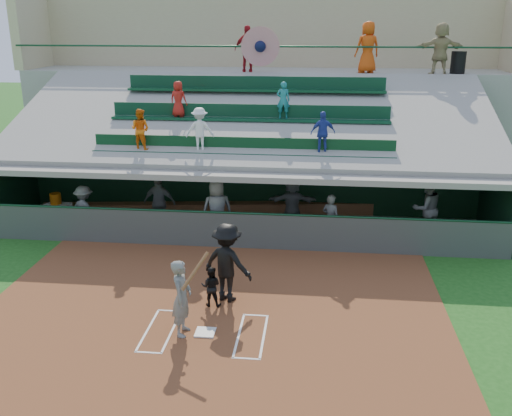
# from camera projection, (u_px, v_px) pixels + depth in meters

# --- Properties ---
(ground) EXTENTS (100.00, 100.00, 0.00)m
(ground) POSITION_uv_depth(u_px,v_px,m) (205.00, 334.00, 12.57)
(ground) COLOR #1A4F16
(ground) RESTS_ON ground
(dirt_slab) EXTENTS (11.00, 9.00, 0.02)m
(dirt_slab) POSITION_uv_depth(u_px,v_px,m) (209.00, 322.00, 13.04)
(dirt_slab) COLOR brown
(dirt_slab) RESTS_ON ground
(home_plate) EXTENTS (0.43, 0.43, 0.03)m
(home_plate) POSITION_uv_depth(u_px,v_px,m) (205.00, 332.00, 12.56)
(home_plate) COLOR silver
(home_plate) RESTS_ON dirt_slab
(batters_box_chalk) EXTENTS (2.65, 1.85, 0.01)m
(batters_box_chalk) POSITION_uv_depth(u_px,v_px,m) (205.00, 333.00, 12.57)
(batters_box_chalk) COLOR white
(batters_box_chalk) RESTS_ON dirt_slab
(dugout_floor) EXTENTS (16.00, 3.50, 0.04)m
(dugout_floor) POSITION_uv_depth(u_px,v_px,m) (244.00, 228.00, 18.94)
(dugout_floor) COLOR gray
(dugout_floor) RESTS_ON ground
(concourse_slab) EXTENTS (20.00, 3.00, 4.60)m
(concourse_slab) POSITION_uv_depth(u_px,v_px,m) (264.00, 124.00, 24.59)
(concourse_slab) COLOR gray
(concourse_slab) RESTS_ON ground
(grandstand) EXTENTS (20.40, 10.40, 7.80)m
(grandstand) POSITION_uv_depth(u_px,v_px,m) (256.00, 139.00, 21.79)
(grandstand) COLOR #464A46
(grandstand) RESTS_ON ground
(batter_at_plate) EXTENTS (0.85, 0.74, 1.95)m
(batter_at_plate) POSITION_uv_depth(u_px,v_px,m) (182.00, 297.00, 12.28)
(batter_at_plate) COLOR #5E615B
(batter_at_plate) RESTS_ON dirt_slab
(catcher) EXTENTS (0.49, 0.38, 0.99)m
(catcher) POSITION_uv_depth(u_px,v_px,m) (211.00, 286.00, 13.64)
(catcher) COLOR black
(catcher) RESTS_ON dirt_slab
(home_umpire) EXTENTS (1.45, 1.15, 1.97)m
(home_umpire) POSITION_uv_depth(u_px,v_px,m) (227.00, 263.00, 13.77)
(home_umpire) COLOR black
(home_umpire) RESTS_ON dirt_slab
(dugout_bench) EXTENTS (14.37, 2.24, 0.43)m
(dugout_bench) POSITION_uv_depth(u_px,v_px,m) (249.00, 209.00, 20.08)
(dugout_bench) COLOR #915A34
(dugout_bench) RESTS_ON dugout_floor
(white_table) EXTENTS (0.90, 0.75, 0.69)m
(white_table) POSITION_uv_depth(u_px,v_px,m) (58.00, 214.00, 19.15)
(white_table) COLOR white
(white_table) RESTS_ON dugout_floor
(water_cooler) EXTENTS (0.36, 0.36, 0.36)m
(water_cooler) POSITION_uv_depth(u_px,v_px,m) (56.00, 199.00, 19.01)
(water_cooler) COLOR #C55E0B
(water_cooler) RESTS_ON white_table
(dugout_player_a) EXTENTS (1.18, 0.91, 1.61)m
(dugout_player_a) POSITION_uv_depth(u_px,v_px,m) (85.00, 210.00, 18.06)
(dugout_player_a) COLOR #555853
(dugout_player_a) RESTS_ON dugout_floor
(dugout_player_b) EXTENTS (1.11, 0.56, 1.82)m
(dugout_player_b) POSITION_uv_depth(u_px,v_px,m) (160.00, 202.00, 18.49)
(dugout_player_b) COLOR #51534E
(dugout_player_b) RESTS_ON dugout_floor
(dugout_player_c) EXTENTS (1.10, 0.90, 1.94)m
(dugout_player_c) POSITION_uv_depth(u_px,v_px,m) (217.00, 210.00, 17.60)
(dugout_player_c) COLOR #5C5F5A
(dugout_player_c) RESTS_ON dugout_floor
(dugout_player_d) EXTENTS (1.61, 0.59, 1.70)m
(dugout_player_d) POSITION_uv_depth(u_px,v_px,m) (292.00, 203.00, 18.66)
(dugout_player_d) COLOR #595C57
(dugout_player_d) RESTS_ON dugout_floor
(dugout_player_e) EXTENTS (0.68, 0.61, 1.57)m
(dugout_player_e) POSITION_uv_depth(u_px,v_px,m) (331.00, 219.00, 17.33)
(dugout_player_e) COLOR #555652
(dugout_player_e) RESTS_ON dugout_floor
(dugout_player_f) EXTENTS (1.15, 1.03, 1.96)m
(dugout_player_f) POSITION_uv_depth(u_px,v_px,m) (426.00, 208.00, 17.69)
(dugout_player_f) COLOR #61635D
(dugout_player_f) RESTS_ON dugout_floor
(trash_bin) EXTENTS (0.56, 0.56, 0.84)m
(trash_bin) POSITION_uv_depth(u_px,v_px,m) (458.00, 63.00, 21.96)
(trash_bin) COLOR black
(trash_bin) RESTS_ON concourse_slab
(concourse_staff_a) EXTENTS (1.11, 0.61, 1.79)m
(concourse_staff_a) POSITION_uv_depth(u_px,v_px,m) (248.00, 49.00, 22.39)
(concourse_staff_a) COLOR #A7131B
(concourse_staff_a) RESTS_ON concourse_slab
(concourse_staff_b) EXTENTS (1.09, 0.87, 1.95)m
(concourse_staff_b) POSITION_uv_depth(u_px,v_px,m) (368.00, 47.00, 21.93)
(concourse_staff_b) COLOR #D4450C
(concourse_staff_b) RESTS_ON concourse_slab
(concourse_staff_c) EXTENTS (1.79, 0.62, 1.91)m
(concourse_staff_c) POSITION_uv_depth(u_px,v_px,m) (440.00, 49.00, 21.47)
(concourse_staff_c) COLOR tan
(concourse_staff_c) RESTS_ON concourse_slab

